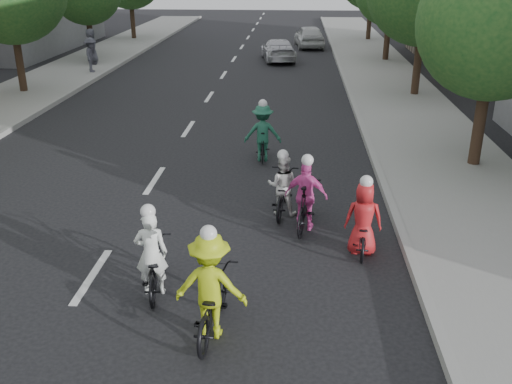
# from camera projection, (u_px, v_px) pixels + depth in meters

# --- Properties ---
(ground) EXTENTS (120.00, 120.00, 0.00)m
(ground) POSITION_uv_depth(u_px,v_px,m) (92.00, 276.00, 10.69)
(ground) COLOR black
(ground) RESTS_ON ground
(curb_left) EXTENTS (0.18, 80.00, 0.18)m
(curb_left) POSITION_uv_depth(u_px,v_px,m) (20.00, 123.00, 20.28)
(curb_left) COLOR #999993
(curb_left) RESTS_ON ground
(sidewalk_right) EXTENTS (4.00, 80.00, 0.15)m
(sidewalk_right) POSITION_uv_depth(u_px,v_px,m) (421.00, 131.00, 19.36)
(sidewalk_right) COLOR gray
(sidewalk_right) RESTS_ON ground
(curb_right) EXTENTS (0.18, 80.00, 0.18)m
(curb_right) POSITION_uv_depth(u_px,v_px,m) (363.00, 130.00, 19.49)
(curb_right) COLOR #999993
(curb_right) RESTS_ON ground
(tree_r_0) EXTENTS (4.00, 4.00, 5.97)m
(tree_r_0) POSITION_uv_depth(u_px,v_px,m) (495.00, 24.00, 14.70)
(tree_r_0) COLOR black
(tree_r_0) RESTS_ON ground
(cyclist_0) EXTENTS (0.98, 1.85, 1.73)m
(cyclist_0) POSITION_uv_depth(u_px,v_px,m) (306.00, 201.00, 12.37)
(cyclist_0) COLOR black
(cyclist_0) RESTS_ON ground
(cyclist_1) EXTENTS (0.78, 1.59, 1.67)m
(cyclist_1) POSITION_uv_depth(u_px,v_px,m) (363.00, 226.00, 11.38)
(cyclist_1) COLOR black
(cyclist_1) RESTS_ON ground
(cyclist_2) EXTENTS (1.11, 1.52, 1.82)m
(cyclist_2) POSITION_uv_depth(u_px,v_px,m) (263.00, 137.00, 16.59)
(cyclist_2) COLOR black
(cyclist_2) RESTS_ON ground
(cyclist_3) EXTENTS (0.81, 1.87, 1.57)m
(cyclist_3) POSITION_uv_depth(u_px,v_px,m) (282.00, 190.00, 13.15)
(cyclist_3) COLOR black
(cyclist_3) RESTS_ON ground
(cyclist_4) EXTENTS (0.84, 1.77, 1.71)m
(cyclist_4) POSITION_uv_depth(u_px,v_px,m) (153.00, 263.00, 10.04)
(cyclist_4) COLOR black
(cyclist_4) RESTS_ON ground
(cyclist_5) EXTENTS (1.18, 1.96, 1.90)m
(cyclist_5) POSITION_uv_depth(u_px,v_px,m) (211.00, 294.00, 8.83)
(cyclist_5) COLOR black
(cyclist_5) RESTS_ON ground
(follow_car_lead) EXTENTS (2.41, 4.48, 1.23)m
(follow_car_lead) POSITION_uv_depth(u_px,v_px,m) (278.00, 50.00, 32.99)
(follow_car_lead) COLOR silver
(follow_car_lead) RESTS_ON ground
(follow_car_trail) EXTENTS (2.18, 4.42, 1.45)m
(follow_car_trail) POSITION_uv_depth(u_px,v_px,m) (309.00, 36.00, 37.97)
(follow_car_trail) COLOR silver
(follow_car_trail) RESTS_ON ground
(spectator_0) EXTENTS (0.75, 1.16, 1.71)m
(spectator_0) POSITION_uv_depth(u_px,v_px,m) (91.00, 55.00, 28.82)
(spectator_0) COLOR #4B4B58
(spectator_0) RESTS_ON sidewalk_left
(spectator_1) EXTENTS (0.57, 1.01, 1.62)m
(spectator_1) POSITION_uv_depth(u_px,v_px,m) (92.00, 49.00, 30.87)
(spectator_1) COLOR #555462
(spectator_1) RESTS_ON sidewalk_left
(spectator_2) EXTENTS (0.82, 1.03, 1.84)m
(spectator_2) POSITION_uv_depth(u_px,v_px,m) (91.00, 46.00, 31.37)
(spectator_2) COLOR #494A55
(spectator_2) RESTS_ON sidewalk_left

